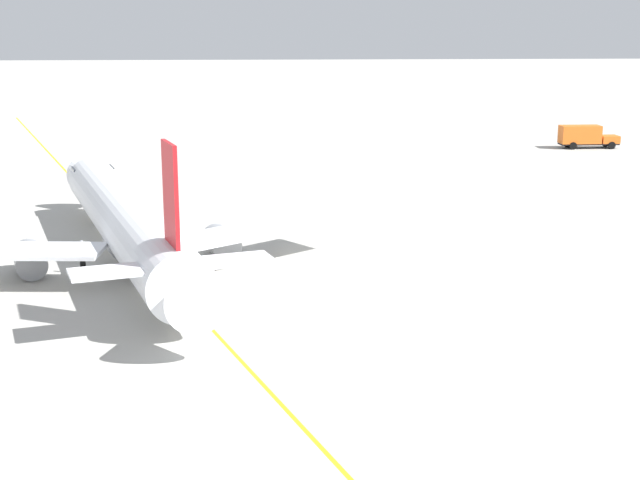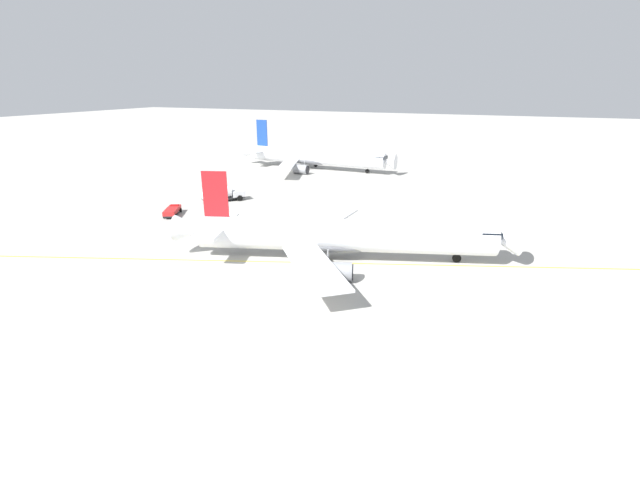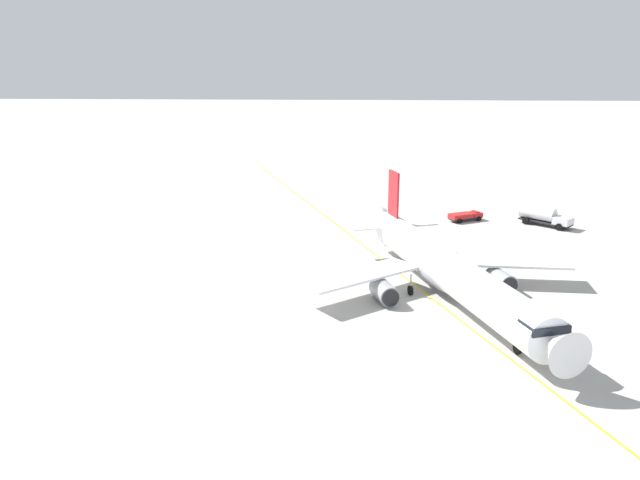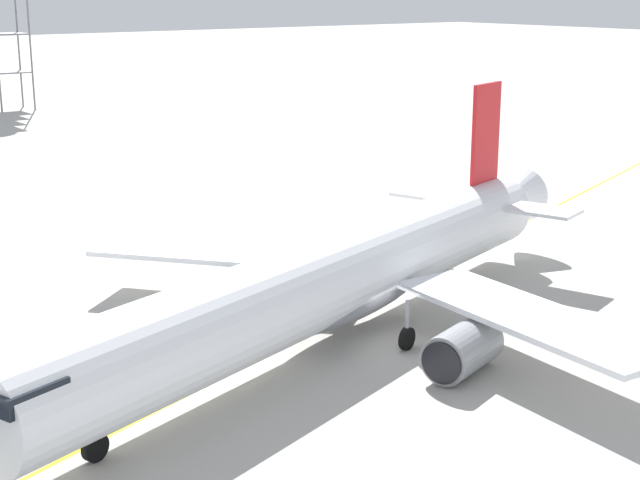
% 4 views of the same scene
% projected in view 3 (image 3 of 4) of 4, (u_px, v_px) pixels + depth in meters
% --- Properties ---
extents(ground_plane, '(600.00, 600.00, 0.00)m').
position_uv_depth(ground_plane, '(454.00, 289.00, 74.15)').
color(ground_plane, '#ADAAA3').
extents(airliner_main, '(42.77, 31.20, 11.16)m').
position_uv_depth(airliner_main, '(446.00, 270.00, 71.07)').
color(airliner_main, white).
rests_on(airliner_main, ground_plane).
extents(ops_pickup_truck, '(4.21, 5.78, 1.41)m').
position_uv_depth(ops_pickup_truck, '(465.00, 216.00, 103.75)').
color(ops_pickup_truck, '#232326').
rests_on(ops_pickup_truck, ground_plane).
extents(fuel_tanker_truck, '(7.07, 7.57, 2.87)m').
position_uv_depth(fuel_tanker_truck, '(544.00, 216.00, 100.87)').
color(fuel_tanker_truck, '#232326').
rests_on(fuel_tanker_truck, ground_plane).
extents(taxiway_centreline, '(188.24, 67.07, 0.01)m').
position_uv_depth(taxiway_centreline, '(457.00, 318.00, 66.19)').
color(taxiway_centreline, yellow).
rests_on(taxiway_centreline, ground_plane).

